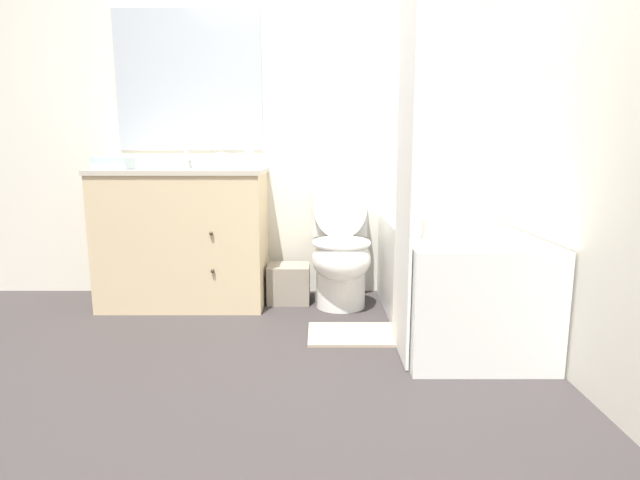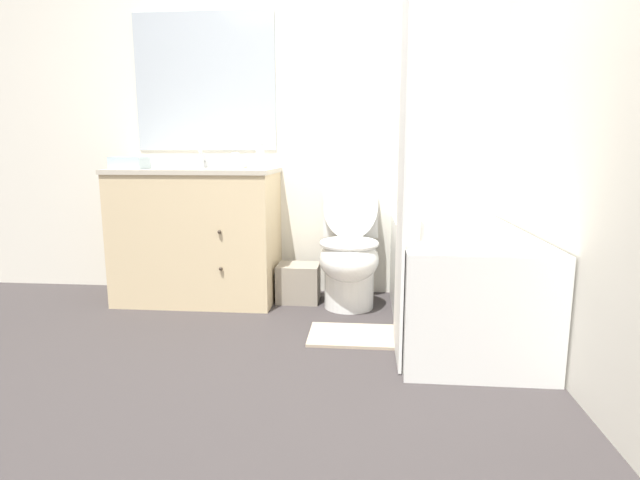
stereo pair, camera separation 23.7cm
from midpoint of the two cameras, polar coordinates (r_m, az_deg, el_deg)
The scene contains 14 objects.
ground_plane at distance 2.18m, azimuth -2.73°, elevation -17.45°, with size 14.00×14.00×0.00m, color #383333.
wall_back at distance 3.56m, azimuth 0.74°, elevation 14.06°, with size 8.00×0.06×2.50m.
wall_right at distance 2.91m, azimuth 26.51°, elevation 13.87°, with size 0.05×2.61×2.50m.
vanity_cabinet at distance 3.44m, azimuth -11.85°, elevation 0.68°, with size 1.06×0.59×0.89m.
sink_faucet at distance 3.58m, azimuth -11.23°, elevation 8.67°, with size 0.14×0.12×0.12m.
toilet at distance 3.25m, azimuth 5.48°, elevation -1.64°, with size 0.38×0.62×0.84m.
bathtub at distance 2.96m, azimuth 17.62°, elevation -4.35°, with size 0.68×1.43×0.58m.
shower_curtain at distance 2.40m, azimuth 12.31°, elevation 10.04°, with size 0.01×0.43×2.02m.
wastebasket at distance 3.39m, azimuth -0.47°, elevation -4.93°, with size 0.28×0.24×0.25m.
tissue_box at distance 3.47m, azimuth -7.70°, elevation 8.86°, with size 0.13×0.14×0.11m.
soap_dispenser at distance 3.29m, azimuth -4.77°, elevation 9.36°, with size 0.06×0.06×0.16m.
hand_towel_folded at distance 3.41m, azimuth -19.09°, elevation 8.32°, with size 0.21×0.17×0.08m.
bath_towel_folded at distance 2.42m, azimuth 18.07°, elevation 0.67°, with size 0.31×0.19×0.11m.
bath_mat at distance 2.81m, azimuth 6.30°, elevation -10.82°, with size 0.49×0.35×0.02m.
Camera 2 is at (0.39, -1.91, 1.01)m, focal length 28.00 mm.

